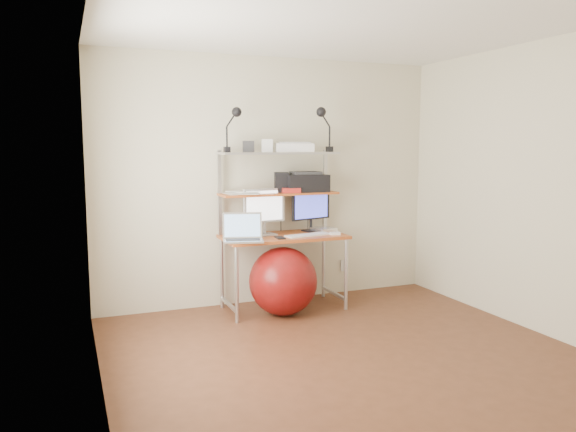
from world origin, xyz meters
name	(u,v)px	position (x,y,z in m)	size (l,w,h in m)	color
room	(355,196)	(0.00, 0.00, 1.25)	(3.60, 3.60, 3.60)	brown
computer_desk	(281,213)	(0.00, 1.50, 0.96)	(1.20, 0.60, 1.57)	#B05322
wall_outlet	(344,265)	(0.85, 1.79, 0.30)	(0.08, 0.01, 0.12)	silver
monitor_silver	(264,208)	(-0.17, 1.53, 1.00)	(0.44, 0.19, 0.49)	#A9AAAE
monitor_black	(311,208)	(0.36, 1.60, 0.98)	(0.47, 0.18, 0.48)	black
laptop	(243,235)	(-0.46, 1.29, 0.79)	(0.43, 0.37, 0.32)	silver
keyboard	(308,235)	(0.21, 1.33, 0.75)	(0.47, 0.13, 0.01)	silver
mouse	(335,233)	(0.48, 1.28, 0.75)	(0.10, 0.06, 0.03)	silver
mac_mini	(323,229)	(0.47, 1.53, 0.76)	(0.21, 0.21, 0.04)	silver
phone	(280,238)	(-0.10, 1.29, 0.75)	(0.08, 0.14, 0.01)	black
printer	(305,182)	(0.29, 1.57, 1.25)	(0.44, 0.32, 0.20)	black
nas_cube	(281,182)	(0.04, 1.59, 1.25)	(0.14, 0.14, 0.20)	black
red_box	(291,190)	(0.10, 1.49, 1.18)	(0.17, 0.12, 0.05)	#AE221B
scanner	(294,147)	(0.16, 1.56, 1.60)	(0.43, 0.34, 0.10)	silver
box_white	(267,146)	(-0.12, 1.56, 1.61)	(0.11, 0.09, 0.12)	silver
box_grey	(248,146)	(-0.31, 1.57, 1.61)	(0.11, 0.11, 0.11)	#2D2D30
clip_lamp_left	(235,119)	(-0.46, 1.51, 1.86)	(0.17, 0.09, 0.42)	black
clip_lamp_right	(323,119)	(0.44, 1.50, 1.87)	(0.18, 0.10, 0.44)	black
exercise_ball	(283,281)	(-0.08, 1.26, 0.33)	(0.65, 0.65, 0.65)	maroon
paper_stack	(243,192)	(-0.38, 1.57, 1.16)	(0.38, 0.41, 0.02)	white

